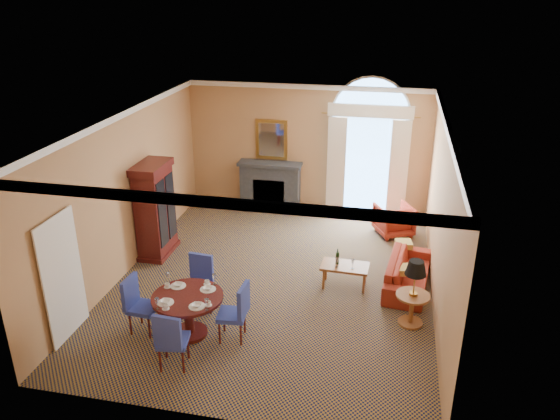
% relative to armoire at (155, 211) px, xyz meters
% --- Properties ---
extents(ground, '(7.50, 7.50, 0.00)m').
position_rel_armoire_xyz_m(ground, '(2.72, -0.64, -0.98)').
color(ground, '#141A3F').
rests_on(ground, ground).
extents(room_envelope, '(6.04, 7.52, 3.45)m').
position_rel_armoire_xyz_m(room_envelope, '(2.69, 0.02, 1.53)').
color(room_envelope, tan).
rests_on(room_envelope, ground).
extents(armoire, '(0.58, 1.03, 2.03)m').
position_rel_armoire_xyz_m(armoire, '(0.00, 0.00, 0.00)').
color(armoire, '#40100E').
rests_on(armoire, ground).
extents(dining_table, '(1.17, 1.17, 0.94)m').
position_rel_armoire_xyz_m(dining_table, '(1.72, -2.66, -0.43)').
color(dining_table, '#40100E').
rests_on(dining_table, ground).
extents(dining_chair_north, '(0.57, 0.57, 1.00)m').
position_rel_armoire_xyz_m(dining_chair_north, '(1.63, -1.81, -0.41)').
color(dining_chair_north, '#28389E').
rests_on(dining_chair_north, ground).
extents(dining_chair_south, '(0.51, 0.51, 1.00)m').
position_rel_armoire_xyz_m(dining_chair_south, '(1.78, -3.56, -0.41)').
color(dining_chair_south, '#28389E').
rests_on(dining_chair_south, ground).
extents(dining_chair_east, '(0.49, 0.48, 1.00)m').
position_rel_armoire_xyz_m(dining_chair_east, '(2.54, -2.61, -0.41)').
color(dining_chair_east, '#28389E').
rests_on(dining_chair_east, ground).
extents(dining_chair_west, '(0.49, 0.48, 1.00)m').
position_rel_armoire_xyz_m(dining_chair_west, '(0.85, -2.73, -0.41)').
color(dining_chair_west, '#28389E').
rests_on(dining_chair_west, ground).
extents(sofa, '(0.96, 1.96, 0.55)m').
position_rel_armoire_xyz_m(sofa, '(5.27, -0.28, -0.70)').
color(sofa, maroon).
rests_on(sofa, ground).
extents(armchair, '(1.03, 1.04, 0.72)m').
position_rel_armoire_xyz_m(armchair, '(4.95, 2.02, -0.62)').
color(armchair, maroon).
rests_on(armchair, ground).
extents(coffee_table, '(0.92, 0.54, 0.78)m').
position_rel_armoire_xyz_m(coffee_table, '(4.07, -0.58, -0.56)').
color(coffee_table, '#9B5C2E').
rests_on(coffee_table, ground).
extents(side_table, '(0.57, 0.57, 1.19)m').
position_rel_armoire_xyz_m(side_table, '(5.32, -1.59, -0.21)').
color(side_table, '#9B5C2E').
rests_on(side_table, ground).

